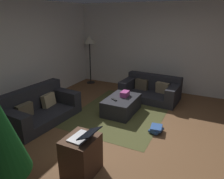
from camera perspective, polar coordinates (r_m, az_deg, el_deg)
The scene contains 13 objects.
ground_plane at distance 4.13m, azimuth 6.36°, elevation -13.57°, with size 6.40×6.40×0.00m, color brown.
rear_partition at distance 5.46m, azimuth -25.96°, elevation 7.54°, with size 6.40×0.12×2.60m, color silver.
corner_partition at distance 6.59m, azimuth 16.43°, elevation 10.41°, with size 0.12×6.40×2.60m, color silver.
couch_left at distance 5.02m, azimuth -19.18°, elevation -4.84°, with size 1.74×1.00×0.72m.
couch_right at distance 6.07m, azimuth 10.43°, elevation -0.08°, with size 0.99×1.59×0.64m.
ottoman at distance 5.13m, azimuth 2.55°, elevation -4.21°, with size 0.99×0.66×0.38m, color #26262B.
gift_box at distance 5.14m, azimuth 3.47°, elevation -1.16°, with size 0.24×0.16×0.12m, color #B23F8C.
tv_remote at distance 4.92m, azimuth 0.59°, elevation -2.72°, with size 0.05×0.16×0.02m, color black.
side_table at distance 3.29m, azimuth -8.23°, elevation -17.06°, with size 0.52×0.44×0.59m, color #4C3323.
laptop at distance 3.06m, azimuth -7.60°, elevation -12.16°, with size 0.36×0.40×0.18m.
book_stack at distance 4.44m, azimuth 11.75°, elevation -10.32°, with size 0.33×0.27×0.13m.
corner_lamp at distance 7.17m, azimuth -6.06°, elevation 12.24°, with size 0.36×0.36×1.60m.
area_rug at distance 5.21m, azimuth 2.52°, elevation -6.09°, with size 2.60×2.00×0.01m, color #474925.
Camera 1 is at (-3.29, -1.12, 2.24)m, focal length 34.12 mm.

